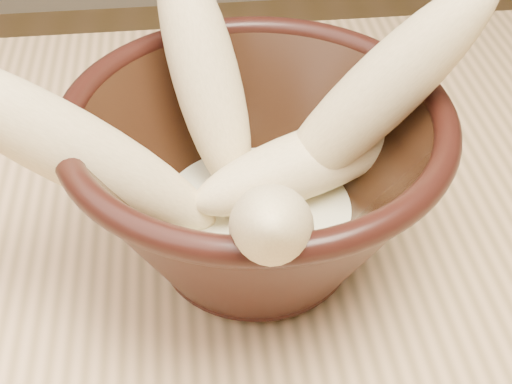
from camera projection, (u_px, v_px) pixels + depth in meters
bowl at (256, 179)px, 0.43m from camera, size 0.23×0.23×0.12m
milk_puddle at (256, 216)px, 0.45m from camera, size 0.13×0.13×0.02m
banana_upright at (205, 73)px, 0.44m from camera, size 0.08×0.13×0.16m
banana_left at (73, 148)px, 0.38m from camera, size 0.18×0.06×0.17m
banana_right at (373, 98)px, 0.41m from camera, size 0.15×0.07×0.17m
banana_across at (310, 162)px, 0.44m from camera, size 0.16×0.09×0.05m
banana_front at (271, 227)px, 0.35m from camera, size 0.06×0.15×0.14m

